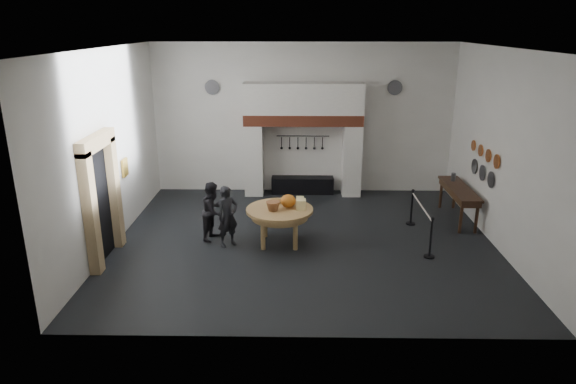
{
  "coord_description": "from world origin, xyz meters",
  "views": [
    {
      "loc": [
        -0.19,
        -11.4,
        5.0
      ],
      "look_at": [
        -0.38,
        -0.32,
        1.35
      ],
      "focal_mm": 32.0,
      "sensor_mm": 36.0,
      "label": 1
    }
  ],
  "objects_px": {
    "visitor_near": "(228,216)",
    "barrier_post_far": "(412,208)",
    "iron_range": "(303,185)",
    "work_table": "(280,210)",
    "side_table": "(459,189)",
    "barrier_post_near": "(431,239)",
    "visitor_far": "(213,211)"
  },
  "relations": [
    {
      "from": "iron_range",
      "to": "visitor_far",
      "type": "distance_m",
      "value": 4.23
    },
    {
      "from": "barrier_post_near",
      "to": "barrier_post_far",
      "type": "bearing_deg",
      "value": 90.0
    },
    {
      "from": "visitor_near",
      "to": "visitor_far",
      "type": "distance_m",
      "value": 0.57
    },
    {
      "from": "visitor_far",
      "to": "barrier_post_near",
      "type": "relative_size",
      "value": 1.59
    },
    {
      "from": "visitor_near",
      "to": "barrier_post_far",
      "type": "distance_m",
      "value": 4.82
    },
    {
      "from": "iron_range",
      "to": "barrier_post_far",
      "type": "xyz_separation_m",
      "value": [
        2.81,
        -2.57,
        0.2
      ]
    },
    {
      "from": "barrier_post_near",
      "to": "work_table",
      "type": "bearing_deg",
      "value": 167.83
    },
    {
      "from": "side_table",
      "to": "barrier_post_near",
      "type": "distance_m",
      "value": 2.72
    },
    {
      "from": "visitor_near",
      "to": "side_table",
      "type": "relative_size",
      "value": 0.66
    },
    {
      "from": "work_table",
      "to": "barrier_post_far",
      "type": "xyz_separation_m",
      "value": [
        3.39,
        1.27,
        -0.39
      ]
    },
    {
      "from": "iron_range",
      "to": "work_table",
      "type": "distance_m",
      "value": 3.93
    },
    {
      "from": "iron_range",
      "to": "barrier_post_far",
      "type": "bearing_deg",
      "value": -42.5
    },
    {
      "from": "work_table",
      "to": "barrier_post_near",
      "type": "relative_size",
      "value": 1.75
    },
    {
      "from": "visitor_far",
      "to": "barrier_post_near",
      "type": "distance_m",
      "value": 5.1
    },
    {
      "from": "iron_range",
      "to": "barrier_post_far",
      "type": "height_order",
      "value": "barrier_post_far"
    },
    {
      "from": "iron_range",
      "to": "side_table",
      "type": "height_order",
      "value": "side_table"
    },
    {
      "from": "iron_range",
      "to": "side_table",
      "type": "xyz_separation_m",
      "value": [
        4.1,
        -2.22,
        0.62
      ]
    },
    {
      "from": "side_table",
      "to": "barrier_post_far",
      "type": "distance_m",
      "value": 1.41
    },
    {
      "from": "work_table",
      "to": "barrier_post_near",
      "type": "height_order",
      "value": "barrier_post_near"
    },
    {
      "from": "iron_range",
      "to": "work_table",
      "type": "relative_size",
      "value": 1.21
    },
    {
      "from": "iron_range",
      "to": "barrier_post_near",
      "type": "bearing_deg",
      "value": -58.45
    },
    {
      "from": "visitor_far",
      "to": "side_table",
      "type": "xyz_separation_m",
      "value": [
        6.29,
        1.38,
        0.15
      ]
    },
    {
      "from": "visitor_near",
      "to": "iron_range",
      "type": "bearing_deg",
      "value": 27.64
    },
    {
      "from": "visitor_near",
      "to": "barrier_post_near",
      "type": "height_order",
      "value": "visitor_near"
    },
    {
      "from": "work_table",
      "to": "visitor_far",
      "type": "height_order",
      "value": "visitor_far"
    },
    {
      "from": "barrier_post_near",
      "to": "barrier_post_far",
      "type": "distance_m",
      "value": 2.0
    },
    {
      "from": "iron_range",
      "to": "visitor_near",
      "type": "relative_size",
      "value": 1.3
    },
    {
      "from": "barrier_post_far",
      "to": "barrier_post_near",
      "type": "bearing_deg",
      "value": -90.0
    },
    {
      "from": "side_table",
      "to": "barrier_post_near",
      "type": "xyz_separation_m",
      "value": [
        -1.29,
        -2.36,
        -0.42
      ]
    },
    {
      "from": "work_table",
      "to": "visitor_near",
      "type": "bearing_deg",
      "value": -172.73
    },
    {
      "from": "visitor_near",
      "to": "side_table",
      "type": "xyz_separation_m",
      "value": [
        5.89,
        1.78,
        0.14
      ]
    },
    {
      "from": "iron_range",
      "to": "side_table",
      "type": "bearing_deg",
      "value": -28.39
    }
  ]
}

